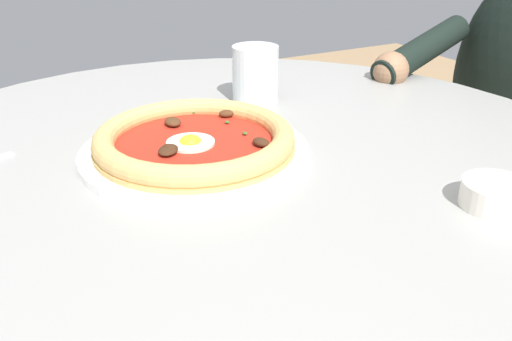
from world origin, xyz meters
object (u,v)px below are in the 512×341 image
Objects in this scene: ramekin_capers at (496,194)px; dining_table at (232,244)px; pizza_on_plate at (195,142)px; water_glass at (255,78)px; diner_person at (510,171)px.

dining_table is at bearing -141.55° from ramekin_capers.
water_glass is (-0.16, 0.18, 0.02)m from pizza_on_plate.
pizza_on_plate is 0.83m from diner_person.
ramekin_capers is (0.26, 0.20, 0.15)m from dining_table.
ramekin_capers reaches higher than dining_table.
dining_table is at bearing -81.48° from diner_person.
diner_person is (-0.11, 0.75, -0.10)m from dining_table.
water_glass is 0.68m from diner_person.
ramekin_capers is at bearing 40.19° from pizza_on_plate.
diner_person reaches higher than pizza_on_plate.
ramekin_capers is 0.71m from diner_person.
dining_table is 14.18× the size of ramekin_capers.
diner_person reaches higher than ramekin_capers.
diner_person is (-0.37, 0.55, -0.25)m from ramekin_capers.
ramekin_capers is (0.45, 0.06, -0.03)m from water_glass.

